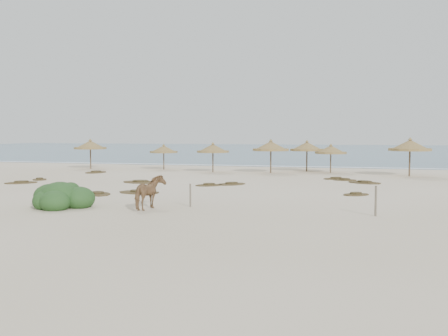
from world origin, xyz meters
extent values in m
plane|color=beige|center=(0.00, 0.00, 0.00)|extent=(160.00, 160.00, 0.00)
cube|color=#255171|center=(0.00, 75.00, 0.00)|extent=(200.00, 100.00, 0.01)
cube|color=white|center=(0.00, 26.00, 0.00)|extent=(70.00, 0.60, 0.01)
cylinder|color=#4F3E29|center=(-15.68, 18.15, 1.08)|extent=(0.12, 0.12, 2.16)
cylinder|color=olive|center=(-15.68, 18.15, 1.97)|extent=(3.09, 3.09, 0.19)
cone|color=olive|center=(-15.68, 18.15, 2.31)|extent=(2.99, 2.99, 0.77)
cone|color=olive|center=(-15.68, 18.15, 2.78)|extent=(0.37, 0.37, 0.23)
cylinder|color=#4F3E29|center=(-8.33, 18.67, 0.91)|extent=(0.10, 0.10, 1.81)
cylinder|color=olive|center=(-8.33, 18.67, 1.66)|extent=(3.29, 3.29, 0.16)
cone|color=olive|center=(-8.33, 18.67, 1.94)|extent=(3.18, 3.18, 0.65)
cone|color=olive|center=(-8.33, 18.67, 2.33)|extent=(0.31, 0.31, 0.19)
cylinder|color=#4F3E29|center=(-3.03, 16.92, 0.99)|extent=(0.11, 0.11, 1.97)
cylinder|color=olive|center=(-3.03, 16.92, 1.80)|extent=(3.72, 3.72, 0.17)
cone|color=olive|center=(-3.03, 16.92, 2.11)|extent=(3.59, 3.59, 0.70)
cone|color=olive|center=(-3.03, 16.92, 2.54)|extent=(0.34, 0.34, 0.21)
cylinder|color=#4F3E29|center=(2.00, 17.42, 1.09)|extent=(0.12, 0.12, 2.18)
cylinder|color=olive|center=(2.00, 17.42, 1.99)|extent=(4.04, 4.04, 0.19)
cone|color=olive|center=(2.00, 17.42, 2.34)|extent=(3.91, 3.91, 0.78)
cone|color=olive|center=(2.00, 17.42, 2.80)|extent=(0.37, 0.37, 0.23)
cylinder|color=#4F3E29|center=(4.83, 19.86, 1.05)|extent=(0.12, 0.12, 2.11)
cylinder|color=olive|center=(4.83, 19.86, 1.93)|extent=(3.44, 3.44, 0.18)
cone|color=olive|center=(4.83, 19.86, 2.26)|extent=(3.32, 3.32, 0.75)
cone|color=olive|center=(4.83, 19.86, 2.71)|extent=(0.36, 0.36, 0.22)
cylinder|color=#4F3E29|center=(6.96, 18.76, 0.95)|extent=(0.11, 0.11, 1.89)
cylinder|color=olive|center=(6.96, 18.76, 1.73)|extent=(3.42, 3.42, 0.16)
cone|color=olive|center=(6.96, 18.76, 2.03)|extent=(3.31, 3.31, 0.68)
cone|color=olive|center=(6.96, 18.76, 2.43)|extent=(0.32, 0.32, 0.20)
cylinder|color=#4F3E29|center=(13.17, 16.95, 1.16)|extent=(0.13, 0.13, 2.32)
cylinder|color=olive|center=(13.17, 16.95, 2.12)|extent=(3.78, 3.78, 0.20)
cone|color=olive|center=(13.17, 16.95, 2.48)|extent=(3.65, 3.65, 0.83)
cone|color=olive|center=(13.17, 16.95, 2.98)|extent=(0.40, 0.40, 0.24)
imported|color=olive|center=(0.24, -4.33, 0.76)|extent=(1.01, 1.87, 1.51)
cylinder|color=#706754|center=(1.75, -3.12, 0.54)|extent=(0.09, 0.09, 1.08)
cylinder|color=#706754|center=(9.95, -3.61, 0.63)|extent=(0.10, 0.10, 1.25)
ellipsoid|color=#2B4E21|center=(-3.97, -4.87, 0.50)|extent=(1.83, 1.83, 1.37)
ellipsoid|color=#2B4E21|center=(-3.15, -4.60, 0.41)|extent=(1.46, 1.46, 1.10)
ellipsoid|color=#2B4E21|center=(-4.70, -4.51, 0.46)|extent=(1.55, 1.55, 1.16)
ellipsoid|color=#2B4E21|center=(-3.79, -5.51, 0.37)|extent=(1.37, 1.37, 1.03)
ellipsoid|color=#2B4E21|center=(-4.33, -5.33, 0.35)|extent=(1.28, 1.28, 0.96)
ellipsoid|color=#2B4E21|center=(-3.42, -4.05, 0.32)|extent=(1.10, 1.10, 0.82)
ellipsoid|color=#2B4E21|center=(-3.70, -4.42, 0.82)|extent=(0.82, 0.82, 0.62)
ellipsoid|color=#2B4E21|center=(-4.24, -4.78, 0.87)|extent=(0.73, 0.73, 0.55)
camera|label=1|loc=(9.19, -24.83, 3.41)|focal=40.00mm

